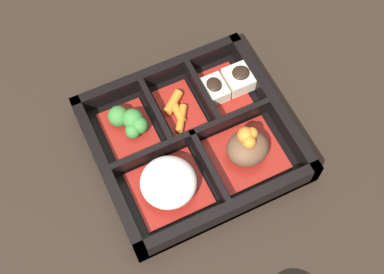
% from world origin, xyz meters
% --- Properties ---
extents(ground_plane, '(3.00, 3.00, 0.00)m').
position_xyz_m(ground_plane, '(0.00, 0.00, 0.00)').
color(ground_plane, black).
extents(bento_base, '(0.26, 0.24, 0.01)m').
position_xyz_m(bento_base, '(0.00, 0.00, 0.01)').
color(bento_base, black).
rests_on(bento_base, ground_plane).
extents(bento_rim, '(0.26, 0.24, 0.04)m').
position_xyz_m(bento_rim, '(-0.00, -0.00, 0.02)').
color(bento_rim, black).
rests_on(bento_rim, ground_plane).
extents(bowl_stew, '(0.10, 0.09, 0.06)m').
position_xyz_m(bowl_stew, '(-0.06, 0.05, 0.03)').
color(bowl_stew, maroon).
rests_on(bowl_stew, bento_base).
extents(bowl_rice, '(0.10, 0.09, 0.05)m').
position_xyz_m(bowl_rice, '(0.06, 0.05, 0.03)').
color(bowl_rice, maroon).
rests_on(bowl_rice, bento_base).
extents(bowl_tofu, '(0.08, 0.08, 0.04)m').
position_xyz_m(bowl_tofu, '(-0.08, -0.05, 0.02)').
color(bowl_tofu, maroon).
rests_on(bowl_tofu, bento_base).
extents(bowl_carrots, '(0.05, 0.08, 0.02)m').
position_xyz_m(bowl_carrots, '(-0.00, -0.05, 0.02)').
color(bowl_carrots, maroon).
rests_on(bowl_carrots, bento_base).
extents(bowl_greens, '(0.07, 0.08, 0.03)m').
position_xyz_m(bowl_greens, '(0.07, -0.06, 0.02)').
color(bowl_greens, maroon).
rests_on(bowl_greens, bento_base).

